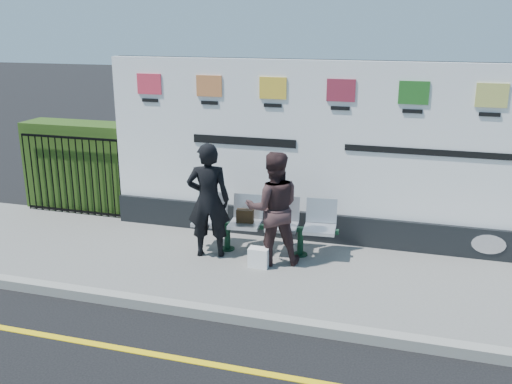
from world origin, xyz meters
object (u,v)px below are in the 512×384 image
(billboard, at_px, (338,167))
(woman_left, at_px, (208,200))
(bench, at_px, (263,238))
(woman_right, at_px, (273,208))

(billboard, bearing_deg, woman_left, -147.39)
(bench, distance_m, woman_right, 0.75)
(bench, bearing_deg, woman_left, -161.28)
(billboard, relative_size, woman_left, 4.38)
(woman_left, height_order, woman_right, woman_left)
(woman_left, bearing_deg, woman_right, 165.96)
(woman_left, bearing_deg, billboard, -162.60)
(bench, height_order, woman_left, woman_left)
(billboard, height_order, woman_right, billboard)
(woman_left, xyz_separation_m, woman_right, (1.04, 0.02, -0.04))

